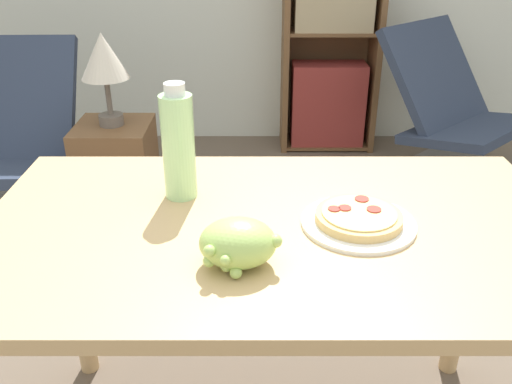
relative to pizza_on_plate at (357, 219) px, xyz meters
name	(u,v)px	position (x,y,z in m)	size (l,w,h in m)	color
dining_table	(274,261)	(-0.19, 0.01, -0.12)	(1.36, 0.77, 0.77)	tan
pizza_on_plate	(357,219)	(0.00, 0.00, 0.00)	(0.26, 0.26, 0.04)	white
grape_bunch	(236,244)	(-0.27, -0.16, 0.03)	(0.16, 0.13, 0.10)	#A8CC66
drink_bottle	(177,145)	(-0.42, 0.15, 0.12)	(0.08, 0.08, 0.29)	#B7EAA3
lounge_chair_near	(5,173)	(-1.45, 1.32, -0.50)	(0.67, 0.78, 0.88)	slate
lounge_chair_far	(451,136)	(0.89, 1.82, -0.50)	(0.94, 1.00, 0.88)	slate
bookshelf	(329,41)	(0.24, 2.41, -0.09)	(0.61, 0.31, 1.52)	brown
side_table	(117,179)	(-0.89, 1.28, -0.51)	(0.34, 0.34, 0.55)	brown
table_lamp	(102,61)	(-0.89, 1.28, 0.06)	(0.21, 0.21, 0.41)	#665B51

